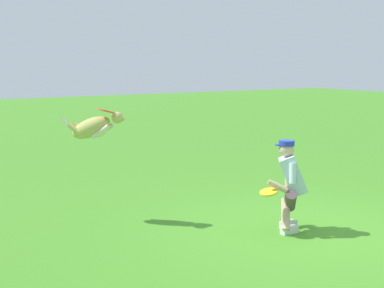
# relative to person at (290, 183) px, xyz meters

# --- Properties ---
(ground_plane) EXTENTS (60.00, 60.00, 0.00)m
(ground_plane) POSITION_rel_person_xyz_m (-0.21, 0.24, -0.70)
(ground_plane) COLOR #448A26
(person) EXTENTS (0.71, 0.60, 1.29)m
(person) POSITION_rel_person_xyz_m (0.00, 0.00, 0.00)
(person) COLOR silver
(person) RESTS_ON ground_plane
(dog) EXTENTS (0.77, 0.81, 0.52)m
(dog) POSITION_rel_person_xyz_m (2.11, -1.97, 0.72)
(dog) COLOR tan
(frisbee_flying) EXTENTS (0.37, 0.37, 0.12)m
(frisbee_flying) POSITION_rel_person_xyz_m (1.99, -1.78, 0.97)
(frisbee_flying) COLOR #F54E20
(frisbee_held) EXTENTS (0.29, 0.30, 0.10)m
(frisbee_held) POSITION_rel_person_xyz_m (0.39, -0.01, -0.09)
(frisbee_held) COLOR yellow
(frisbee_held) RESTS_ON person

